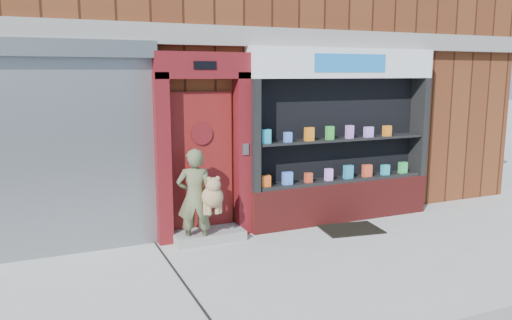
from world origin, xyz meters
TOP-DOWN VIEW (x-y plane):
  - ground at (0.00, 0.00)m, footprint 80.00×80.00m
  - building at (-0.00, 5.99)m, footprint 12.00×8.16m
  - shutter_bay at (-3.00, 1.93)m, footprint 3.10×0.30m
  - red_door_bay at (-0.75, 1.86)m, footprint 1.52×0.58m
  - pharmacy_bay at (1.75, 1.81)m, footprint 3.50×0.41m
  - woman at (-0.96, 1.52)m, footprint 0.69×0.59m
  - doormat at (1.60, 1.22)m, footprint 1.05×0.81m

SIDE VIEW (x-z plane):
  - ground at x=0.00m, z-range 0.00..0.00m
  - doormat at x=1.60m, z-range 0.00..0.02m
  - woman at x=-0.96m, z-range 0.01..1.50m
  - pharmacy_bay at x=1.75m, z-range -0.13..2.87m
  - red_door_bay at x=-0.75m, z-range 0.01..2.91m
  - shutter_bay at x=-3.00m, z-range 0.20..3.24m
  - building at x=0.00m, z-range 0.00..8.00m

